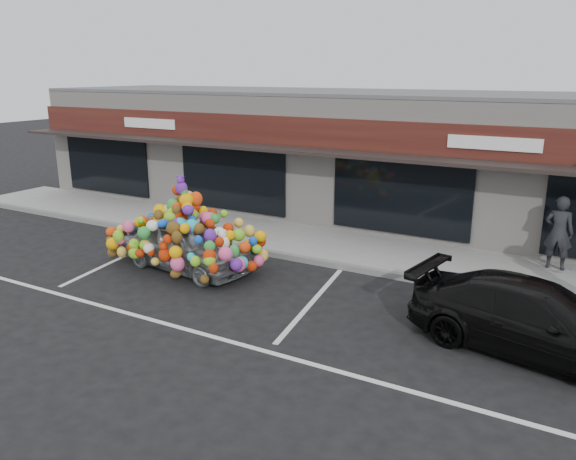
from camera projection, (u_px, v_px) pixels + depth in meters
The scene contains 10 objects.
ground at pixel (207, 282), 13.72m from camera, with size 90.00×90.00×0.00m, color black.
shop_building at pixel (348, 152), 20.21m from camera, with size 24.00×7.20×4.31m.
sidewalk at pixel (287, 238), 17.06m from camera, with size 26.00×3.00×0.15m, color gray.
kerb at pixel (261, 252), 15.80m from camera, with size 26.00×0.18×0.16m, color slate.
parking_stripe_left at pixel (118, 259), 15.40m from camera, with size 0.12×4.40×0.01m, color silver.
parking_stripe_mid at pixel (313, 301), 12.57m from camera, with size 0.12×4.40×0.01m, color silver.
lane_line at pixel (217, 338), 10.85m from camera, with size 14.00×0.12×0.01m, color silver.
toy_car at pixel (185, 239), 14.43m from camera, with size 2.78×4.27×2.37m.
black_sedan at pixel (535, 319), 10.12m from camera, with size 4.56×1.85×1.32m, color black.
pedestrian_a at pixel (559, 233), 14.00m from camera, with size 0.69×0.45×1.88m, color black.
Camera 1 is at (8.02, -10.23, 4.98)m, focal length 35.00 mm.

